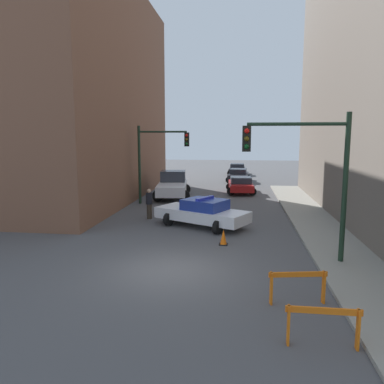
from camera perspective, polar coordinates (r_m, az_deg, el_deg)
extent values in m
plane|color=#4C4C4F|center=(13.01, -3.34, -11.77)|extent=(120.00, 120.00, 0.00)
cube|color=gray|center=(13.36, 24.40, -11.72)|extent=(2.40, 44.00, 0.12)
cube|color=brown|center=(29.82, -21.94, 13.57)|extent=(14.00, 20.00, 14.92)
cylinder|color=black|center=(13.95, 22.27, 0.51)|extent=(0.18, 0.18, 5.20)
cylinder|color=black|center=(13.50, 15.71, 9.94)|extent=(3.40, 0.12, 0.12)
cube|color=black|center=(13.37, 8.32, 8.04)|extent=(0.30, 0.22, 0.90)
sphere|color=red|center=(13.22, 8.35, 9.21)|extent=(0.18, 0.18, 0.18)
sphere|color=#4C3D0C|center=(13.22, 8.33, 8.04)|extent=(0.18, 0.18, 0.18)
sphere|color=#0C4219|center=(13.23, 8.30, 6.87)|extent=(0.18, 0.18, 0.18)
cylinder|color=black|center=(25.28, -8.01, 4.08)|extent=(0.18, 0.18, 5.20)
cylinder|color=black|center=(24.83, -4.51, 9.14)|extent=(3.20, 0.12, 0.12)
cube|color=black|center=(24.55, -0.80, 8.01)|extent=(0.30, 0.22, 0.90)
sphere|color=red|center=(24.40, -0.85, 8.64)|extent=(0.18, 0.18, 0.18)
sphere|color=#4C3D0C|center=(24.41, -0.85, 8.00)|extent=(0.18, 0.18, 0.18)
sphere|color=#0C4219|center=(24.41, -0.85, 7.37)|extent=(0.18, 0.18, 0.18)
cube|color=white|center=(18.85, 1.50, -3.46)|extent=(5.02, 3.82, 0.55)
cube|color=navy|center=(18.64, 1.99, -1.92)|extent=(2.50, 2.36, 0.52)
cylinder|color=black|center=(19.08, -3.58, -4.17)|extent=(0.50, 0.69, 0.66)
cylinder|color=black|center=(20.40, -0.59, -3.32)|extent=(0.50, 0.69, 0.66)
cylinder|color=black|center=(17.45, 3.94, -5.38)|extent=(0.50, 0.69, 0.66)
cylinder|color=black|center=(18.89, 6.63, -4.34)|extent=(0.50, 0.69, 0.66)
cube|color=#2633BF|center=(18.59, 1.99, -0.95)|extent=(0.82, 1.32, 0.12)
cube|color=silver|center=(27.69, -3.00, 0.68)|extent=(2.63, 5.60, 0.70)
cube|color=#2D333D|center=(28.67, -2.88, 2.46)|extent=(2.03, 1.94, 0.80)
cylinder|color=black|center=(29.46, -4.59, 0.45)|extent=(0.83, 0.35, 0.80)
cylinder|color=black|center=(29.36, -1.01, 0.45)|extent=(0.83, 0.35, 0.80)
cylinder|color=black|center=(26.17, -5.23, -0.58)|extent=(0.83, 0.35, 0.80)
cylinder|color=black|center=(26.05, -1.20, -0.58)|extent=(0.83, 0.35, 0.80)
cube|color=maroon|center=(30.25, 7.42, 0.94)|extent=(2.07, 4.41, 0.52)
cube|color=#232833|center=(30.01, 7.45, 1.84)|extent=(1.70, 1.90, 0.48)
cylinder|color=black|center=(31.56, 5.76, 0.80)|extent=(0.63, 0.26, 0.62)
cylinder|color=black|center=(31.66, 8.75, 0.77)|extent=(0.63, 0.26, 0.62)
cylinder|color=black|center=(28.92, 5.93, 0.10)|extent=(0.63, 0.26, 0.62)
cylinder|color=black|center=(29.03, 9.20, 0.07)|extent=(0.63, 0.26, 0.62)
cube|color=black|center=(37.77, 7.08, 2.44)|extent=(2.08, 4.41, 0.52)
cube|color=#232833|center=(37.55, 7.07, 3.17)|extent=(1.70, 1.91, 0.48)
cylinder|color=black|center=(39.19, 6.01, 2.29)|extent=(0.63, 0.26, 0.62)
cylinder|color=black|center=(39.07, 8.43, 2.23)|extent=(0.63, 0.26, 0.62)
cylinder|color=black|center=(36.55, 5.62, 1.85)|extent=(0.63, 0.26, 0.62)
cylinder|color=black|center=(36.43, 8.22, 1.78)|extent=(0.63, 0.26, 0.62)
cube|color=black|center=(44.76, 6.92, 3.38)|extent=(1.84, 4.32, 0.52)
cube|color=#232833|center=(44.55, 6.92, 4.00)|extent=(1.60, 1.82, 0.48)
cylinder|color=black|center=(46.14, 5.91, 3.22)|extent=(0.62, 0.23, 0.62)
cylinder|color=black|center=(46.11, 7.97, 3.18)|extent=(0.62, 0.23, 0.62)
cylinder|color=black|center=(43.48, 5.78, 2.90)|extent=(0.62, 0.23, 0.62)
cylinder|color=black|center=(43.45, 7.97, 2.86)|extent=(0.62, 0.23, 0.62)
cylinder|color=#382D23|center=(20.75, -6.52, -2.95)|extent=(0.39, 0.39, 0.82)
cylinder|color=black|center=(20.62, -6.55, -0.99)|extent=(0.51, 0.51, 0.62)
sphere|color=tan|center=(20.55, -6.57, 0.16)|extent=(0.31, 0.31, 0.22)
cube|color=orange|center=(8.80, 19.43, -16.70)|extent=(1.60, 0.06, 0.14)
cube|color=orange|center=(8.85, 14.47, -19.06)|extent=(0.05, 0.16, 0.90)
cube|color=orange|center=(9.13, 23.98, -18.63)|extent=(0.05, 0.16, 0.90)
cube|color=orange|center=(10.67, 15.87, -11.98)|extent=(1.58, 0.34, 0.14)
cube|color=orange|center=(10.61, 11.98, -14.17)|extent=(0.08, 0.17, 0.90)
cube|color=orange|center=(11.05, 19.42, -13.53)|extent=(0.08, 0.17, 0.90)
cube|color=black|center=(15.88, 4.80, -7.95)|extent=(0.36, 0.36, 0.04)
cone|color=#F2600C|center=(15.80, 4.82, -6.81)|extent=(0.28, 0.28, 0.62)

